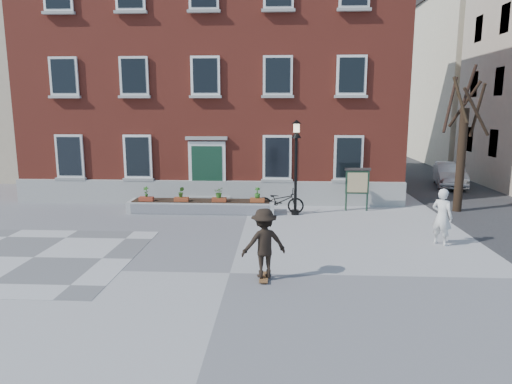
# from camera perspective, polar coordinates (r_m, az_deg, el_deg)

# --- Properties ---
(ground) EXTENTS (100.00, 100.00, 0.00)m
(ground) POSITION_cam_1_polar(r_m,az_deg,el_deg) (12.54, -3.29, -10.08)
(ground) COLOR #9C9B9E
(ground) RESTS_ON ground
(checker_patch) EXTENTS (6.00, 6.00, 0.01)m
(checker_patch) POSITION_cam_1_polar(r_m,az_deg,el_deg) (15.28, -26.03, -7.34)
(checker_patch) COLOR slate
(checker_patch) RESTS_ON ground
(distant_building) EXTENTS (10.00, 12.00, 13.00)m
(distant_building) POSITION_cam_1_polar(r_m,az_deg,el_deg) (37.16, -29.09, 12.42)
(distant_building) COLOR #BFB89A
(distant_building) RESTS_ON ground
(bicycle) EXTENTS (2.05, 0.80, 1.06)m
(bicycle) POSITION_cam_1_polar(r_m,az_deg,el_deg) (19.28, 3.01, -1.12)
(bicycle) COLOR black
(bicycle) RESTS_ON ground
(parked_car) EXTENTS (2.35, 4.41, 1.38)m
(parked_car) POSITION_cam_1_polar(r_m,az_deg,el_deg) (27.97, 23.08, 2.00)
(parked_car) COLOR silver
(parked_car) RESTS_ON ground
(bystander) EXTENTS (0.80, 0.80, 1.87)m
(bystander) POSITION_cam_1_polar(r_m,az_deg,el_deg) (15.93, 22.22, -2.89)
(bystander) COLOR silver
(bystander) RESTS_ON ground
(brick_building) EXTENTS (18.40, 10.85, 12.60)m
(brick_building) POSITION_cam_1_polar(r_m,az_deg,el_deg) (25.93, -4.52, 14.64)
(brick_building) COLOR #993829
(brick_building) RESTS_ON ground
(planter_assembly) EXTENTS (6.20, 1.12, 1.15)m
(planter_assembly) POSITION_cam_1_polar(r_m,az_deg,el_deg) (19.57, -6.81, -1.68)
(planter_assembly) COLOR beige
(planter_assembly) RESTS_ON ground
(bare_tree) EXTENTS (1.83, 1.83, 6.16)m
(bare_tree) POSITION_cam_1_polar(r_m,az_deg,el_deg) (21.19, 24.37, 5.19)
(bare_tree) COLOR black
(bare_tree) RESTS_ON ground
(lamp_post) EXTENTS (0.40, 0.40, 3.93)m
(lamp_post) POSITION_cam_1_polar(r_m,az_deg,el_deg) (18.77, 5.03, 4.74)
(lamp_post) COLOR black
(lamp_post) RESTS_ON ground
(notice_board) EXTENTS (1.10, 0.16, 1.87)m
(notice_board) POSITION_cam_1_polar(r_m,az_deg,el_deg) (20.07, 12.55, 1.22)
(notice_board) COLOR #193322
(notice_board) RESTS_ON ground
(skateboarder) EXTENTS (1.32, 1.01, 1.89)m
(skateboarder) POSITION_cam_1_polar(r_m,az_deg,el_deg) (11.78, 1.00, -6.42)
(skateboarder) COLOR brown
(skateboarder) RESTS_ON ground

